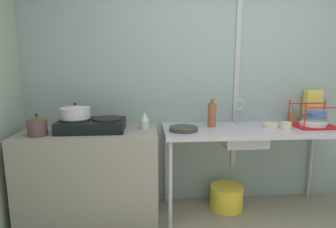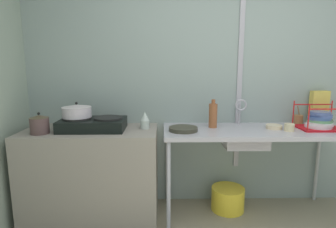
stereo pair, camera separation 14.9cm
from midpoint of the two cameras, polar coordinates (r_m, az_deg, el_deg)
wall_back at (r=2.94m, az=13.92°, el=6.30°), size 4.89×0.10×2.53m
wall_metal_strip at (r=2.91m, az=16.14°, el=8.65°), size 0.05×0.01×2.02m
counter_concrete at (r=2.76m, az=-13.90°, el=-11.84°), size 1.23×0.60×0.85m
counter_sink at (r=2.73m, az=18.63°, el=-4.23°), size 1.67×0.60×0.85m
stove at (r=2.61m, az=-13.73°, el=-2.00°), size 0.59×0.37×0.12m
pot_on_left_burner at (r=2.63m, az=-16.85°, el=0.62°), size 0.27×0.27×0.14m
pot_beside_stove at (r=2.61m, az=-23.63°, el=-1.98°), size 0.16×0.16×0.19m
percolator at (r=2.58m, az=-3.17°, el=-1.37°), size 0.09×0.09×0.16m
sink_basin at (r=2.71m, az=16.95°, el=-4.65°), size 0.39×0.36×0.16m
faucet at (r=2.82m, az=16.26°, el=1.31°), size 0.12×0.07×0.26m
frying_pan at (r=2.51m, az=4.89°, el=-3.13°), size 0.26×0.26×0.04m
dish_rack at (r=2.99m, az=30.19°, el=-1.31°), size 0.40×0.31×0.25m
cup_by_rack at (r=2.76m, az=25.28°, el=-2.52°), size 0.09×0.09×0.07m
small_bowl_on_drainboard at (r=2.81m, az=22.55°, el=-2.45°), size 0.15×0.15×0.04m
bottle_by_sink at (r=2.67m, az=10.89°, el=-0.24°), size 0.08×0.08×0.27m
cereal_box at (r=3.23m, az=29.96°, el=1.21°), size 0.18×0.09×0.34m
utensil_jar at (r=3.14m, az=26.68°, el=-0.97°), size 0.09×0.09×0.19m
bucket_on_floor at (r=2.98m, az=13.75°, el=-16.69°), size 0.33×0.33×0.23m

